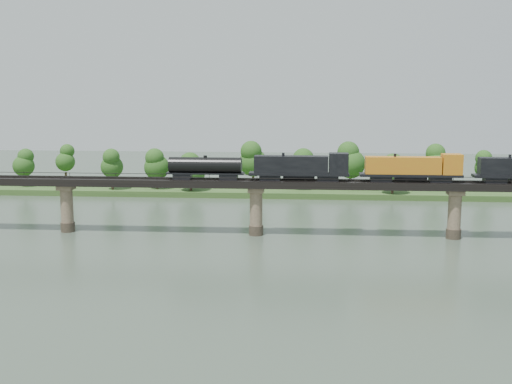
{
  "coord_description": "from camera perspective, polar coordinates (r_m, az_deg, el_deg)",
  "views": [
    {
      "loc": [
        10.26,
        -99.02,
        30.24
      ],
      "look_at": [
        -0.02,
        30.0,
        9.0
      ],
      "focal_mm": 45.0,
      "sensor_mm": 36.0,
      "label": 1
    }
  ],
  "objects": [
    {
      "name": "far_treeline",
      "position": [
        181.76,
        -1.31,
        2.55
      ],
      "size": [
        289.06,
        17.54,
        13.6
      ],
      "color": "#382619",
      "rests_on": "far_bank"
    },
    {
      "name": "ground",
      "position": [
        104.05,
        -1.31,
        -7.58
      ],
      "size": [
        400.0,
        400.0,
        0.0
      ],
      "primitive_type": "plane",
      "color": "#354336",
      "rests_on": "ground"
    },
    {
      "name": "far_bank",
      "position": [
        186.65,
        1.35,
        0.24
      ],
      "size": [
        300.0,
        24.0,
        1.6
      ],
      "primitive_type": "cube",
      "color": "#2E4E1F",
      "rests_on": "ground"
    },
    {
      "name": "bridge",
      "position": [
        131.78,
        0.01,
        -1.52
      ],
      "size": [
        236.0,
        30.0,
        11.5
      ],
      "color": "#473A2D",
      "rests_on": "ground"
    },
    {
      "name": "freight_train",
      "position": [
        130.72,
        10.45,
        2.11
      ],
      "size": [
        81.8,
        3.19,
        5.63
      ],
      "color": "black",
      "rests_on": "bridge"
    },
    {
      "name": "bridge_superstructure",
      "position": [
        130.74,
        0.01,
        1.21
      ],
      "size": [
        220.0,
        4.9,
        0.75
      ],
      "color": "black",
      "rests_on": "bridge"
    }
  ]
}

